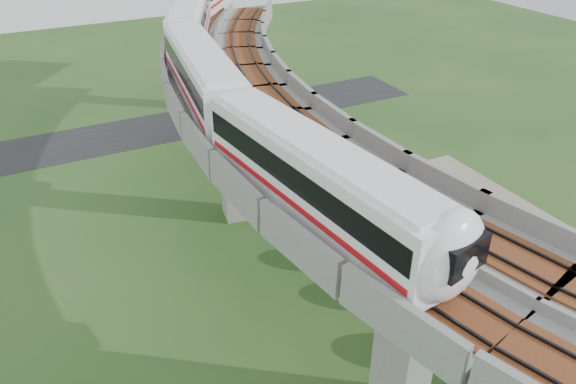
{
  "coord_description": "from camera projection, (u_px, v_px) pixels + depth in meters",
  "views": [
    {
      "loc": [
        -12.75,
        -24.96,
        24.01
      ],
      "look_at": [
        0.23,
        0.3,
        7.5
      ],
      "focal_mm": 35.0,
      "sensor_mm": 36.0,
      "label": 1
    }
  ],
  "objects": [
    {
      "name": "ground",
      "position": [
        287.0,
        295.0,
        36.3
      ],
      "size": [
        160.0,
        160.0,
        0.0
      ],
      "primitive_type": "plane",
      "color": "#284F1F",
      "rests_on": "ground"
    },
    {
      "name": "dirt_lot",
      "position": [
        473.0,
        252.0,
        40.28
      ],
      "size": [
        18.0,
        26.0,
        0.04
      ],
      "primitive_type": "cube",
      "color": "#7E705B",
      "rests_on": "ground"
    },
    {
      "name": "asphalt_road",
      "position": [
        158.0,
        128.0,
        59.36
      ],
      "size": [
        60.0,
        8.0,
        0.03
      ],
      "primitive_type": "cube",
      "color": "#232326",
      "rests_on": "ground"
    },
    {
      "name": "viaduct",
      "position": [
        344.0,
        158.0,
        33.27
      ],
      "size": [
        19.58,
        73.98,
        11.4
      ],
      "color": "#99968E",
      "rests_on": "ground"
    },
    {
      "name": "metro_train",
      "position": [
        223.0,
        44.0,
        42.78
      ],
      "size": [
        20.01,
        59.23,
        3.64
      ],
      "color": "white",
      "rests_on": "ground"
    },
    {
      "name": "fence",
      "position": [
        409.0,
        245.0,
        39.78
      ],
      "size": [
        3.87,
        38.73,
        1.5
      ],
      "color": "#2D382D",
      "rests_on": "ground"
    },
    {
      "name": "tree_0",
      "position": [
        291.0,
        115.0,
        56.99
      ],
      "size": [
        2.08,
        2.08,
        3.02
      ],
      "color": "#382314",
      "rests_on": "ground"
    },
    {
      "name": "tree_1",
      "position": [
        293.0,
        128.0,
        52.91
      ],
      "size": [
        2.97,
        2.97,
        3.95
      ],
      "color": "#382314",
      "rests_on": "ground"
    },
    {
      "name": "tree_2",
      "position": [
        295.0,
        153.0,
        49.11
      ],
      "size": [
        2.32,
        2.32,
        3.29
      ],
      "color": "#382314",
      "rests_on": "ground"
    },
    {
      "name": "tree_3",
      "position": [
        313.0,
        190.0,
        44.86
      ],
      "size": [
        2.18,
        2.18,
        2.5
      ],
      "color": "#382314",
      "rests_on": "ground"
    },
    {
      "name": "tree_4",
      "position": [
        360.0,
        245.0,
        38.07
      ],
      "size": [
        2.56,
        2.56,
        2.86
      ],
      "color": "#382314",
      "rests_on": "ground"
    },
    {
      "name": "tree_5",
      "position": [
        415.0,
        281.0,
        34.71
      ],
      "size": [
        2.71,
        2.71,
        2.93
      ],
      "color": "#382314",
      "rests_on": "ground"
    },
    {
      "name": "tree_6",
      "position": [
        502.0,
        332.0,
        30.01
      ],
      "size": [
        2.92,
        2.92,
        3.68
      ],
      "color": "#382314",
      "rests_on": "ground"
    },
    {
      "name": "tree_7",
      "position": [
        540.0,
        365.0,
        28.49
      ],
      "size": [
        1.88,
        1.88,
        2.88
      ],
      "color": "#382314",
      "rests_on": "ground"
    },
    {
      "name": "car_red",
      "position": [
        496.0,
        211.0,
        43.84
      ],
      "size": [
        3.52,
        3.72,
        1.25
      ],
      "primitive_type": "imported",
      "rotation": [
        0.0,
        0.0,
        -0.73
      ],
      "color": "#A32B0F",
      "rests_on": "dirt_lot"
    },
    {
      "name": "car_dark",
      "position": [
        426.0,
        247.0,
        39.71
      ],
      "size": [
        4.56,
        2.54,
        1.25
      ],
      "primitive_type": "imported",
      "rotation": [
        0.0,
        0.0,
        1.76
      ],
      "color": "black",
      "rests_on": "dirt_lot"
    }
  ]
}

